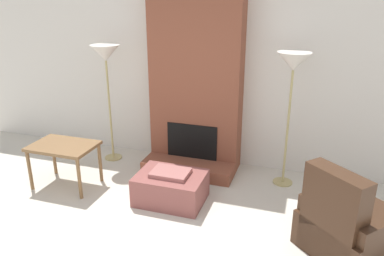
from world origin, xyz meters
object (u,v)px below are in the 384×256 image
Objects in this scene: ottoman at (171,187)px; side_table at (64,150)px; armchair at (350,227)px; floor_lamp_left at (106,58)px; floor_lamp_right at (293,68)px.

ottoman is 1.48m from side_table.
ottoman is 0.67× the size of armchair.
floor_lamp_right is at bearing 0.00° from floor_lamp_left.
armchair is 1.92m from floor_lamp_right.
side_table is 0.47× the size of floor_lamp_left.
floor_lamp_left reaches higher than side_table.
side_table reaches higher than ottoman.
armchair is (1.99, -0.33, 0.09)m from ottoman.
floor_lamp_right reaches higher than ottoman.
side_table is (-3.44, 0.28, 0.23)m from armchair.
floor_lamp_left is at bearing 180.00° from floor_lamp_right.
floor_lamp_left is (-1.30, 0.89, 1.35)m from ottoman.
ottoman is 2.07m from floor_lamp_left.
ottoman is 0.47× the size of floor_lamp_right.
floor_lamp_right reaches higher than floor_lamp_left.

